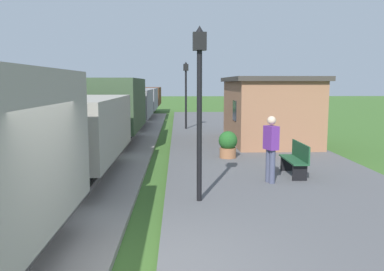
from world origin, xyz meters
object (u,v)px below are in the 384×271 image
at_px(station_hut, 268,109).
at_px(bench_near_hut, 296,159).
at_px(person_waiting, 271,147).
at_px(lamp_post_near, 199,82).
at_px(lamp_post_far, 186,83).
at_px(potted_planter, 228,144).
at_px(freight_train, 120,109).

relative_size(station_hut, bench_near_hut, 3.87).
xyz_separation_m(person_waiting, lamp_post_near, (-1.90, -1.51, 1.62)).
height_order(bench_near_hut, lamp_post_near, lamp_post_near).
bearing_deg(person_waiting, lamp_post_far, -102.52).
xyz_separation_m(bench_near_hut, lamp_post_near, (-2.79, -2.28, 2.08)).
bearing_deg(potted_planter, person_waiting, -79.29).
height_order(station_hut, bench_near_hut, station_hut).
bearing_deg(station_hut, person_waiting, -102.10).
bearing_deg(potted_planter, freight_train, 123.94).
xyz_separation_m(person_waiting, lamp_post_far, (-1.90, 12.27, 1.62)).
relative_size(potted_planter, lamp_post_far, 0.25).
bearing_deg(lamp_post_far, lamp_post_near, -90.00).
bearing_deg(lamp_post_near, station_hut, 68.45).
distance_m(bench_near_hut, person_waiting, 1.26).
bearing_deg(freight_train, station_hut, -24.42).
xyz_separation_m(potted_planter, lamp_post_far, (-1.24, 8.81, 2.08)).
height_order(potted_planter, lamp_post_near, lamp_post_near).
distance_m(station_hut, lamp_post_far, 6.23).
height_order(person_waiting, potted_planter, person_waiting).
height_order(station_hut, potted_planter, station_hut).
bearing_deg(lamp_post_near, freight_train, 105.87).
height_order(station_hut, person_waiting, station_hut).
height_order(freight_train, lamp_post_far, lamp_post_far).
relative_size(freight_train, lamp_post_near, 10.59).
bearing_deg(lamp_post_far, freight_train, -149.53).
height_order(bench_near_hut, potted_planter, potted_planter).
xyz_separation_m(potted_planter, lamp_post_near, (-1.24, -4.97, 2.08)).
bearing_deg(person_waiting, potted_planter, -100.60).
bearing_deg(lamp_post_far, station_hut, -55.77).
xyz_separation_m(freight_train, lamp_post_far, (3.36, 1.97, 1.30)).
xyz_separation_m(station_hut, lamp_post_near, (-3.44, -8.72, 1.15)).
bearing_deg(station_hut, freight_train, 155.58).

